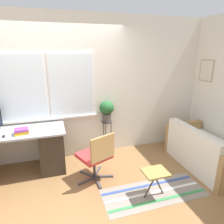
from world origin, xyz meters
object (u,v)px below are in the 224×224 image
(office_chair_swivel, at_px, (96,156))
(plant_stand, at_px, (107,127))
(mouse, at_px, (4,136))
(couch_loveseat, at_px, (205,152))
(potted_plant, at_px, (107,109))
(book_stack, at_px, (21,131))
(folding_stool, at_px, (155,174))

(office_chair_swivel, distance_m, plant_stand, 0.96)
(mouse, distance_m, office_chair_swivel, 1.45)
(mouse, bearing_deg, couch_loveseat, -9.51)
(couch_loveseat, distance_m, potted_plant, 1.99)
(office_chair_swivel, distance_m, couch_loveseat, 2.00)
(book_stack, distance_m, plant_stand, 1.60)
(plant_stand, height_order, potted_plant, potted_plant)
(book_stack, distance_m, office_chair_swivel, 1.25)
(potted_plant, bearing_deg, couch_loveseat, -33.09)
(mouse, relative_size, book_stack, 0.30)
(potted_plant, bearing_deg, mouse, -165.38)
(couch_loveseat, distance_m, plant_stand, 1.90)
(mouse, height_order, office_chair_swivel, office_chair_swivel)
(mouse, relative_size, office_chair_swivel, 0.08)
(couch_loveseat, height_order, folding_stool, couch_loveseat)
(mouse, distance_m, book_stack, 0.26)
(potted_plant, distance_m, folding_stool, 1.61)
(mouse, xyz_separation_m, potted_plant, (1.77, 0.46, 0.14))
(mouse, bearing_deg, folding_stool, -26.05)
(office_chair_swivel, xyz_separation_m, folding_stool, (0.72, -0.62, -0.08))
(folding_stool, bearing_deg, book_stack, 149.65)
(office_chair_swivel, height_order, plant_stand, office_chair_swivel)
(mouse, distance_m, plant_stand, 1.84)
(potted_plant, height_order, folding_stool, potted_plant)
(mouse, xyz_separation_m, book_stack, (0.25, 0.06, 0.03))
(book_stack, bearing_deg, potted_plant, 14.94)
(book_stack, bearing_deg, folding_stool, -30.35)
(book_stack, relative_size, plant_stand, 0.34)
(office_chair_swivel, bearing_deg, plant_stand, -138.82)
(book_stack, xyz_separation_m, office_chair_swivel, (1.11, -0.45, -0.38))
(book_stack, xyz_separation_m, potted_plant, (1.52, 0.41, 0.11))
(plant_stand, distance_m, folding_stool, 1.52)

